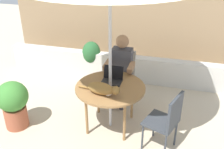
{
  "coord_description": "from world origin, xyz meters",
  "views": [
    {
      "loc": [
        0.87,
        -3.2,
        2.66
      ],
      "look_at": [
        0.0,
        0.1,
        0.86
      ],
      "focal_mm": 42.04,
      "sensor_mm": 36.0,
      "label": 1
    }
  ],
  "objects_px": {
    "chair_occupied": "(123,71)",
    "potted_plant_near_fence": "(13,102)",
    "laptop": "(113,77)",
    "patio_table": "(110,90)",
    "person_seated": "(121,67)",
    "potted_plant_by_chair": "(91,56)",
    "chair_empty": "(167,119)",
    "cat": "(102,89)"
  },
  "relations": [
    {
      "from": "cat",
      "to": "potted_plant_by_chair",
      "type": "xyz_separation_m",
      "value": [
        -0.78,
        1.8,
        -0.36
      ]
    },
    {
      "from": "laptop",
      "to": "potted_plant_by_chair",
      "type": "distance_m",
      "value": 1.64
    },
    {
      "from": "person_seated",
      "to": "patio_table",
      "type": "bearing_deg",
      "value": -90.0
    },
    {
      "from": "chair_occupied",
      "to": "chair_empty",
      "type": "height_order",
      "value": "same"
    },
    {
      "from": "person_seated",
      "to": "chair_occupied",
      "type": "bearing_deg",
      "value": 90.0
    },
    {
      "from": "chair_occupied",
      "to": "chair_empty",
      "type": "relative_size",
      "value": 1.0
    },
    {
      "from": "person_seated",
      "to": "chair_empty",
      "type": "bearing_deg",
      "value": -50.08
    },
    {
      "from": "person_seated",
      "to": "potted_plant_by_chair",
      "type": "height_order",
      "value": "person_seated"
    },
    {
      "from": "patio_table",
      "to": "potted_plant_by_chair",
      "type": "bearing_deg",
      "value": 117.98
    },
    {
      "from": "person_seated",
      "to": "potted_plant_by_chair",
      "type": "xyz_separation_m",
      "value": [
        -0.84,
        0.87,
        -0.27
      ]
    },
    {
      "from": "chair_occupied",
      "to": "person_seated",
      "type": "bearing_deg",
      "value": -90.0
    },
    {
      "from": "chair_empty",
      "to": "person_seated",
      "type": "height_order",
      "value": "person_seated"
    },
    {
      "from": "chair_empty",
      "to": "potted_plant_by_chair",
      "type": "xyz_separation_m",
      "value": [
        -1.7,
        1.9,
        -0.1
      ]
    },
    {
      "from": "cat",
      "to": "person_seated",
      "type": "bearing_deg",
      "value": 86.87
    },
    {
      "from": "potted_plant_near_fence",
      "to": "potted_plant_by_chair",
      "type": "relative_size",
      "value": 1.03
    },
    {
      "from": "laptop",
      "to": "chair_empty",
      "type": "bearing_deg",
      "value": -30.63
    },
    {
      "from": "patio_table",
      "to": "chair_empty",
      "type": "xyz_separation_m",
      "value": [
        0.86,
        -0.33,
        -0.12
      ]
    },
    {
      "from": "potted_plant_by_chair",
      "to": "cat",
      "type": "bearing_deg",
      "value": -66.42
    },
    {
      "from": "chair_occupied",
      "to": "potted_plant_by_chair",
      "type": "xyz_separation_m",
      "value": [
        -0.84,
        0.71,
        -0.1
      ]
    },
    {
      "from": "chair_empty",
      "to": "potted_plant_near_fence",
      "type": "distance_m",
      "value": 2.29
    },
    {
      "from": "cat",
      "to": "potted_plant_by_chair",
      "type": "bearing_deg",
      "value": 113.58
    },
    {
      "from": "chair_empty",
      "to": "person_seated",
      "type": "bearing_deg",
      "value": 129.92
    },
    {
      "from": "patio_table",
      "to": "person_seated",
      "type": "relative_size",
      "value": 0.83
    },
    {
      "from": "patio_table",
      "to": "laptop",
      "type": "distance_m",
      "value": 0.23
    },
    {
      "from": "chair_occupied",
      "to": "laptop",
      "type": "xyz_separation_m",
      "value": [
        -0.01,
        -0.67,
        0.24
      ]
    },
    {
      "from": "laptop",
      "to": "potted_plant_near_fence",
      "type": "height_order",
      "value": "laptop"
    },
    {
      "from": "person_seated",
      "to": "cat",
      "type": "bearing_deg",
      "value": -93.13
    },
    {
      "from": "laptop",
      "to": "potted_plant_by_chair",
      "type": "bearing_deg",
      "value": 120.76
    },
    {
      "from": "person_seated",
      "to": "laptop",
      "type": "height_order",
      "value": "person_seated"
    },
    {
      "from": "potted_plant_near_fence",
      "to": "person_seated",
      "type": "bearing_deg",
      "value": 37.56
    },
    {
      "from": "person_seated",
      "to": "potted_plant_near_fence",
      "type": "bearing_deg",
      "value": -142.44
    },
    {
      "from": "chair_occupied",
      "to": "potted_plant_by_chair",
      "type": "bearing_deg",
      "value": 139.69
    },
    {
      "from": "chair_empty",
      "to": "person_seated",
      "type": "xyz_separation_m",
      "value": [
        -0.86,
        1.03,
        0.17
      ]
    },
    {
      "from": "laptop",
      "to": "patio_table",
      "type": "bearing_deg",
      "value": -85.73
    },
    {
      "from": "chair_occupied",
      "to": "potted_plant_near_fence",
      "type": "height_order",
      "value": "chair_occupied"
    },
    {
      "from": "potted_plant_near_fence",
      "to": "chair_empty",
      "type": "bearing_deg",
      "value": 1.45
    },
    {
      "from": "cat",
      "to": "potted_plant_near_fence",
      "type": "relative_size",
      "value": 0.83
    },
    {
      "from": "chair_empty",
      "to": "patio_table",
      "type": "bearing_deg",
      "value": 159.26
    },
    {
      "from": "person_seated",
      "to": "cat",
      "type": "relative_size",
      "value": 1.93
    },
    {
      "from": "chair_empty",
      "to": "potted_plant_near_fence",
      "type": "bearing_deg",
      "value": -178.55
    },
    {
      "from": "chair_occupied",
      "to": "chair_empty",
      "type": "xyz_separation_m",
      "value": [
        0.86,
        -1.19,
        0.0
      ]
    },
    {
      "from": "chair_empty",
      "to": "cat",
      "type": "bearing_deg",
      "value": 173.61
    }
  ]
}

